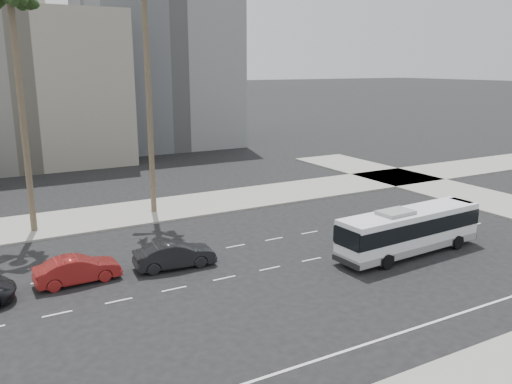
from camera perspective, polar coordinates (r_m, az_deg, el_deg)
ground at (r=32.95m, az=6.05°, el=-7.34°), size 700.00×700.00×0.00m
sidewalk_north at (r=45.82m, az=-5.14°, el=-1.17°), size 120.00×7.00×0.15m
midrise_beige_west at (r=70.33m, az=-24.73°, el=10.20°), size 24.00×18.00×18.00m
midrise_gray_center at (r=81.27m, az=-10.90°, el=14.31°), size 20.00×20.00×26.00m
highrise_right at (r=263.69m, az=-16.06°, el=18.23°), size 26.00×26.00×70.00m
highrise_far at (r=298.83m, az=-12.53°, el=16.87°), size 22.00×22.00×60.00m
city_bus at (r=34.69m, az=16.37°, el=-3.94°), size 10.75×3.00×3.05m
car_a at (r=31.71m, az=-8.85°, el=-6.76°), size 2.12×4.94×1.58m
car_b at (r=30.88m, az=-18.86°, el=-8.00°), size 1.70×4.62×1.51m
palm_mid at (r=39.66m, az=-25.18°, el=18.29°), size 5.70×5.70×17.57m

